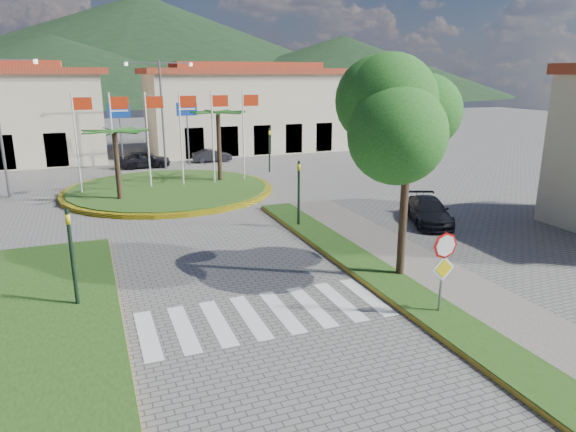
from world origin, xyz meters
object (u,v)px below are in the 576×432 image
object	(u,v)px
stop_sign	(444,260)
car_dark_a	(144,159)
roundabout_island	(169,189)
car_dark_b	(212,156)
car_side_right	(429,211)
deciduous_tree	(408,132)

from	to	relation	value
stop_sign	car_dark_a	size ratio (longest dim) A/B	0.68
roundabout_island	car_dark_b	size ratio (longest dim) A/B	3.98
roundabout_island	car_dark_b	xyz separation A→B (m)	(5.07, 9.99, 0.35)
car_dark_a	car_side_right	bearing A→B (deg)	-151.19
car_dark_b	car_side_right	world-z (taller)	car_side_right
deciduous_tree	car_side_right	size ratio (longest dim) A/B	1.64
deciduous_tree	car_side_right	xyz separation A→B (m)	(5.19, 5.44, -4.57)
stop_sign	car_dark_b	xyz separation A→B (m)	(0.17, 30.03, -1.27)
car_side_right	car_dark_b	bearing A→B (deg)	126.94
roundabout_island	car_dark_a	world-z (taller)	roundabout_island
stop_sign	deciduous_tree	distance (m)	4.59
car_dark_b	car_side_right	bearing A→B (deg)	-164.97
deciduous_tree	car_side_right	distance (m)	8.80
deciduous_tree	car_side_right	bearing A→B (deg)	46.33
car_dark_a	car_dark_b	distance (m)	5.54
stop_sign	deciduous_tree	size ratio (longest dim) A/B	0.39
deciduous_tree	car_dark_a	bearing A→B (deg)	102.71
roundabout_island	car_side_right	distance (m)	15.75
car_dark_b	car_side_right	distance (m)	22.27
roundabout_island	deciduous_tree	xyz separation A→B (m)	(5.50, -17.00, 5.00)
deciduous_tree	car_dark_b	distance (m)	27.39
car_dark_a	car_dark_b	size ratio (longest dim) A/B	1.22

